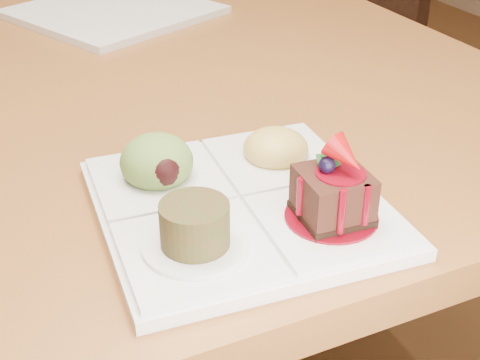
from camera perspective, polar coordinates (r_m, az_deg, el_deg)
name	(u,v)px	position (r m, az deg, el deg)	size (l,w,h in m)	color
ground	(113,319)	(1.65, -10.78, -11.54)	(6.00, 6.00, 0.00)	#593419
dining_table	(78,41)	(1.30, -13.69, 11.49)	(1.00, 1.80, 0.75)	brown
chair_right	(333,10)	(1.88, 7.98, 14.14)	(0.50, 0.50, 1.00)	black
sampler_plate	(237,193)	(0.61, -0.27, -1.09)	(0.27, 0.27, 0.10)	silver
second_plate	(114,11)	(1.21, -10.72, 13.95)	(0.29, 0.29, 0.01)	silver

